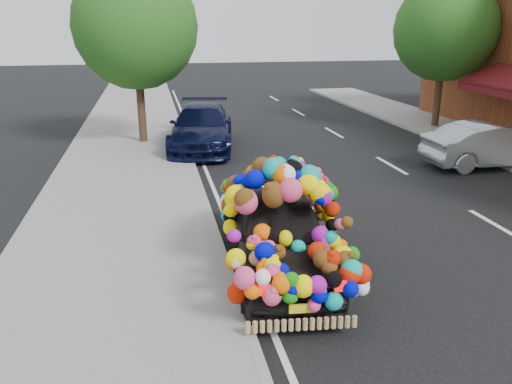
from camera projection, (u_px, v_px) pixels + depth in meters
ground at (338, 241)px, 9.87m from camera, size 100.00×100.00×0.00m
sidewalk at (114, 258)px, 9.01m from camera, size 4.00×60.00×0.12m
kerb at (221, 249)px, 9.39m from camera, size 0.15×60.00×0.13m
lane_markings at (499, 227)px, 10.57m from camera, size 6.00×50.00×0.01m
tree_near_sidewalk at (135, 26)px, 16.67m from camera, size 4.20×4.20×6.13m
tree_far_b at (445, 30)px, 19.47m from camera, size 4.00×4.00×5.90m
plush_art_car at (280, 216)px, 8.38m from camera, size 2.41×4.38×2.01m
navy_sedan at (202, 127)px, 17.17m from camera, size 2.84×5.32×1.47m
silver_hatchback at (491, 145)px, 14.90m from camera, size 4.04×1.47×1.32m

